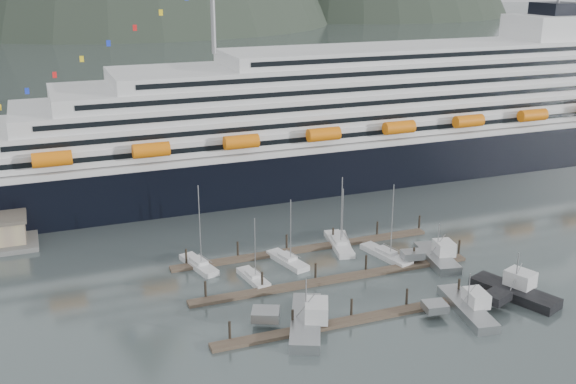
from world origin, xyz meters
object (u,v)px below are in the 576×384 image
at_px(sailboat_a, 253,278).
at_px(sailboat_d, 386,255).
at_px(trawler_a, 305,320).
at_px(cruise_ship, 378,123).
at_px(sailboat_f, 341,242).
at_px(sailboat_c, 287,261).
at_px(trawler_d, 514,291).
at_px(sailboat_e, 199,265).
at_px(sailboat_g, 339,244).
at_px(trawler_c, 466,307).
at_px(trawler_e, 436,257).

relative_size(sailboat_a, sailboat_d, 0.80).
bearing_deg(trawler_a, cruise_ship, -11.61).
bearing_deg(sailboat_f, cruise_ship, -18.16).
bearing_deg(sailboat_c, trawler_d, -145.11).
height_order(sailboat_e, sailboat_g, sailboat_e).
distance_m(trawler_c, trawler_d, 9.70).
height_order(sailboat_f, trawler_e, sailboat_f).
height_order(sailboat_a, sailboat_c, sailboat_c).
xyz_separation_m(trawler_a, trawler_d, (33.04, -3.09, -0.00)).
distance_m(sailboat_e, trawler_e, 40.15).
xyz_separation_m(sailboat_d, sailboat_f, (-4.65, 8.21, -0.01)).
height_order(sailboat_e, trawler_c, sailboat_e).
bearing_deg(cruise_ship, sailboat_f, -125.66).
xyz_separation_m(cruise_ship, trawler_e, (-16.01, -51.51, -11.09)).
bearing_deg(trawler_c, trawler_d, -72.87).
bearing_deg(sailboat_c, sailboat_e, 61.58).
bearing_deg(sailboat_a, trawler_e, -106.04).
xyz_separation_m(trawler_c, trawler_d, (9.59, 1.46, 0.12)).
height_order(sailboat_g, trawler_a, sailboat_g).
xyz_separation_m(sailboat_f, trawler_c, (6.00, -29.64, 0.47)).
xyz_separation_m(sailboat_a, trawler_c, (25.55, -21.05, 0.48)).
xyz_separation_m(sailboat_c, trawler_a, (-5.39, -20.82, 0.59)).
distance_m(sailboat_e, sailboat_g, 25.64).
bearing_deg(trawler_d, sailboat_f, 7.50).
distance_m(cruise_ship, trawler_c, 72.58).
distance_m(sailboat_d, trawler_d, 22.78).
distance_m(cruise_ship, sailboat_d, 53.57).
relative_size(cruise_ship, sailboat_d, 14.99).
bearing_deg(sailboat_g, sailboat_a, 122.65).
bearing_deg(sailboat_f, sailboat_d, -132.98).
height_order(sailboat_d, trawler_a, sailboat_d).
xyz_separation_m(sailboat_e, trawler_e, (38.25, -12.20, 0.52)).
bearing_deg(trawler_c, sailboat_d, 12.10).
distance_m(sailboat_d, trawler_a, 27.81).
height_order(sailboat_c, trawler_e, sailboat_c).
bearing_deg(trawler_c, sailboat_e, 56.73).
xyz_separation_m(sailboat_e, trawler_d, (42.10, -27.57, 0.56)).
relative_size(sailboat_a, trawler_d, 0.80).
relative_size(sailboat_e, trawler_c, 1.11).
distance_m(trawler_a, trawler_c, 23.89).
xyz_separation_m(sailboat_d, trawler_a, (-22.10, -16.88, 0.58)).
xyz_separation_m(trawler_a, trawler_c, (23.45, -4.55, -0.12)).
bearing_deg(trawler_c, trawler_e, -10.36).
xyz_separation_m(sailboat_a, sailboat_f, (19.55, 8.58, 0.01)).
bearing_deg(sailboat_c, trawler_e, -123.99).
relative_size(sailboat_f, sailboat_g, 0.81).
bearing_deg(trawler_e, trawler_a, 122.20).
xyz_separation_m(sailboat_f, trawler_d, (15.59, -28.18, 0.58)).
xyz_separation_m(sailboat_a, sailboat_c, (7.49, 4.32, 0.01)).
bearing_deg(trawler_e, trawler_c, 170.54).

